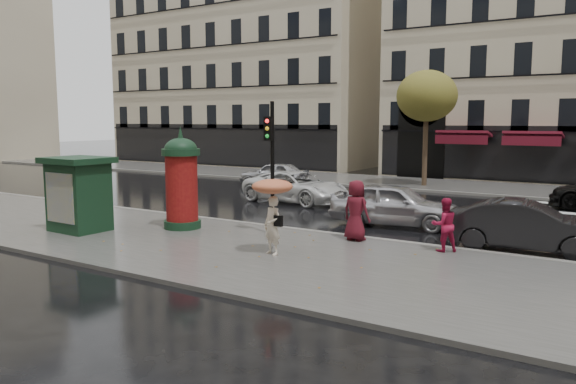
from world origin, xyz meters
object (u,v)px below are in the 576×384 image
Objects in this scene: car_white at (296,187)px; woman_red at (444,225)px; woman_umbrella at (272,203)px; newsstand at (79,193)px; car_darkgrey at (526,226)px; morris_column at (182,180)px; traffic_light at (271,155)px; car_silver at (394,204)px; car_far_silver at (274,174)px; man_burgundy at (356,210)px.

woman_red is at bearing -119.02° from car_white.
newsstand is (-7.41, -0.69, -0.16)m from woman_umbrella.
woman_umbrella is 7.52m from car_darkgrey.
car_white is at bearing 92.31° from morris_column.
car_silver is at bearing 58.33° from traffic_light.
newsstand is 15.37m from car_far_silver.
car_far_silver is at bearing 98.60° from newsstand.
newsstand is at bearing 106.36° from car_darkgrey.
woman_red is 0.33× the size of car_silver.
morris_column is 0.82× the size of traffic_light.
car_silver reaches higher than car_darkgrey.
woman_red is 8.89m from morris_column.
woman_umbrella is at bearing 123.33° from car_darkgrey.
car_darkgrey is at bearing -175.97° from woman_red.
newsstand reaches higher than car_silver.
man_burgundy is 0.76× the size of newsstand.
woman_umbrella is 17.47m from car_far_silver.
morris_column is at bearing 14.27° from car_far_silver.
man_burgundy is at bearing 105.22° from car_darkgrey.
newsstand reaches higher than woman_umbrella.
morris_column is 1.41× the size of newsstand.
car_silver is 1.12× the size of car_far_silver.
man_burgundy reaches higher than car_darkgrey.
woman_umbrella is 1.42× the size of woman_red.
woman_red is (3.91, 2.94, -0.67)m from woman_umbrella.
car_darkgrey is at bearing 22.35° from newsstand.
car_white is 6.73m from car_far_silver.
car_silver is (2.58, 4.18, -1.94)m from traffic_light.
woman_umbrella reaches higher than man_burgundy.
newsstand reaches higher than man_burgundy.
man_burgundy is 15.86m from car_far_silver.
man_burgundy is 0.36× the size of car_white.
newsstand reaches higher than car_darkgrey.
man_burgundy is at bearing 36.77° from car_far_silver.
man_burgundy is 4.99m from car_darkgrey.
car_silver is (8.42, 7.12, -0.61)m from newsstand.
traffic_light reaches higher than newsstand.
car_darkgrey is at bearing 16.84° from morris_column.
car_white is 1.26× the size of car_far_silver.
man_burgundy is 3.26m from traffic_light.
car_darkgrey reaches higher than car_white.
woman_red is at bearing 36.88° from woman_umbrella.
car_white is at bearing 118.26° from woman_umbrella.
car_far_silver is (-10.85, 11.56, -0.36)m from man_burgundy.
car_white is (2.27, 10.25, -0.67)m from newsstand.
traffic_light reaches higher than car_darkgrey.
traffic_light reaches higher than man_burgundy.
woman_red is 0.37× the size of car_far_silver.
morris_column reaches higher than car_silver.
woman_red is at bearing 127.94° from car_darkgrey.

